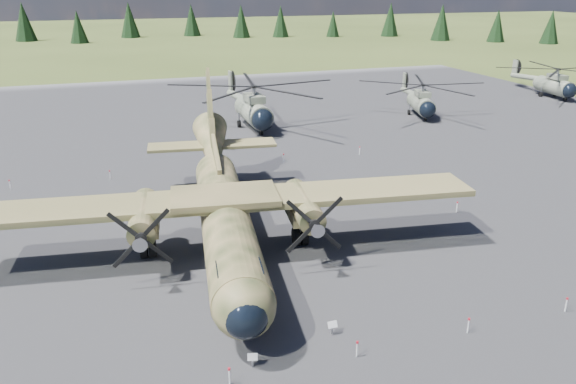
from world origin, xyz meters
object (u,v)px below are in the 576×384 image
object	(u,v)px
helicopter_mid	(422,93)
helicopter_near	(253,98)
transport_plane	(224,204)
helicopter_far	(555,77)

from	to	relation	value
helicopter_mid	helicopter_near	bearing A→B (deg)	-164.91
transport_plane	helicopter_near	distance (m)	31.54
helicopter_near	helicopter_far	distance (m)	47.50
helicopter_far	transport_plane	bearing A→B (deg)	-143.16
transport_plane	helicopter_near	size ratio (longest dim) A/B	1.31
transport_plane	helicopter_mid	bearing A→B (deg)	50.31
helicopter_near	helicopter_far	bearing A→B (deg)	5.24
transport_plane	helicopter_mid	distance (m)	43.43
helicopter_mid	helicopter_far	bearing A→B (deg)	26.99
helicopter_far	helicopter_near	bearing A→B (deg)	-168.89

